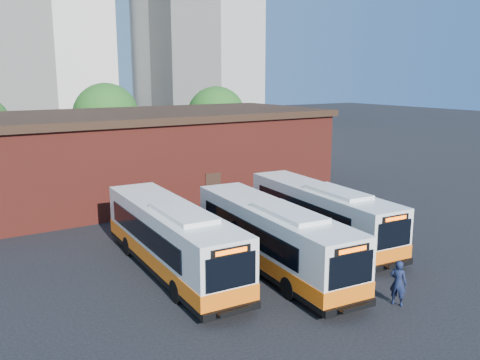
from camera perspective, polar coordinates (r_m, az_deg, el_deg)
ground at (r=23.40m, az=7.65°, el=-11.28°), size 220.00×220.00×0.00m
bus_midwest at (r=24.11m, az=-7.69°, el=-6.77°), size 3.05×12.22×3.30m
bus_mideast at (r=24.23m, az=3.62°, el=-6.66°), size 3.39×12.04×3.24m
bus_east at (r=28.70m, az=9.08°, el=-3.93°), size 3.27×11.75×3.16m
transit_worker at (r=21.68m, az=17.34°, el=-10.96°), size 0.69×0.81×1.88m
depot_building at (r=39.43m, az=-11.18°, el=2.96°), size 28.60×12.60×6.40m
tree_mid at (r=53.03m, az=-14.78°, el=6.97°), size 6.56×6.56×8.36m
tree_east at (r=54.72m, az=-2.67°, el=7.21°), size 6.24×6.24×7.96m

